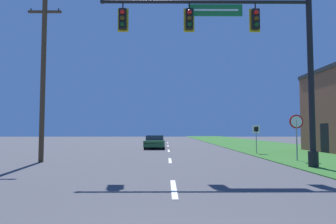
% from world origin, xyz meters
% --- Properties ---
extents(grass_verge_right, '(10.00, 110.00, 0.04)m').
position_xyz_m(grass_verge_right, '(10.50, 30.00, 0.02)').
color(grass_verge_right, '#2D6626').
rests_on(grass_verge_right, ground).
extents(road_center_line, '(0.16, 34.80, 0.01)m').
position_xyz_m(road_center_line, '(0.00, 22.00, 0.01)').
color(road_center_line, silver).
rests_on(road_center_line, ground).
extents(signal_mast, '(9.90, 0.47, 8.46)m').
position_xyz_m(signal_mast, '(3.78, 10.78, 5.35)').
color(signal_mast, black).
rests_on(signal_mast, grass_verge_right).
extents(car_ahead, '(1.85, 4.23, 1.19)m').
position_xyz_m(car_ahead, '(-1.26, 25.27, 0.60)').
color(car_ahead, black).
rests_on(car_ahead, ground).
extents(stop_sign, '(0.76, 0.07, 2.50)m').
position_xyz_m(stop_sign, '(6.94, 13.67, 1.86)').
color(stop_sign, gray).
rests_on(stop_sign, grass_verge_right).
extents(route_sign_post, '(0.55, 0.06, 2.03)m').
position_xyz_m(route_sign_post, '(6.30, 18.91, 1.53)').
color(route_sign_post, gray).
rests_on(route_sign_post, grass_verge_right).
extents(utility_pole_near, '(1.80, 0.26, 9.06)m').
position_xyz_m(utility_pole_near, '(-6.87, 13.32, 4.69)').
color(utility_pole_near, '#4C3823').
rests_on(utility_pole_near, ground).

